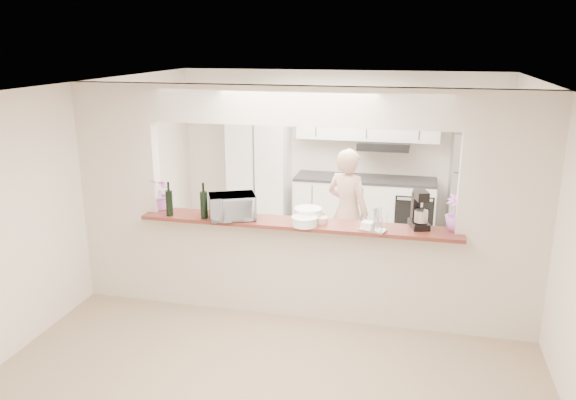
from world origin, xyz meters
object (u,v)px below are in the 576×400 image
(refrigerator, at_px, (476,191))
(stand_mixer, at_px, (419,211))
(toaster_oven, at_px, (232,207))
(person, at_px, (347,212))

(refrigerator, relative_size, stand_mixer, 4.32)
(toaster_oven, height_order, person, person)
(toaster_oven, height_order, stand_mixer, stand_mixer)
(toaster_oven, xyz_separation_m, stand_mixer, (1.95, 0.16, 0.04))
(stand_mixer, bearing_deg, refrigerator, 72.74)
(stand_mixer, height_order, person, person)
(toaster_oven, relative_size, person, 0.29)
(stand_mixer, distance_m, person, 1.57)
(refrigerator, relative_size, toaster_oven, 3.53)
(person, bearing_deg, toaster_oven, 79.22)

